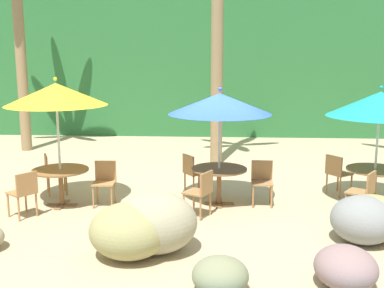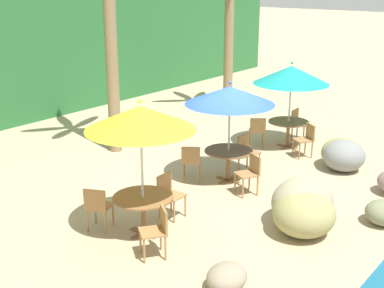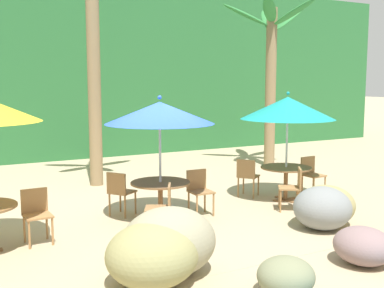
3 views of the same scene
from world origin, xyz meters
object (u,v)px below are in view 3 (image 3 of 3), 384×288
object	(u,v)px
chair_blue_left	(163,206)
chair_teal_inland	(247,175)
umbrella_teal	(288,108)
chair_yellow_seaward	(36,212)
umbrella_blue	(160,113)
chair_teal_seaward	(311,173)
chair_blue_seaward	(199,188)
chair_teal_left	(294,186)
palm_tree_third	(272,59)
palm_tree_second	(92,17)
chair_blue_inland	(120,190)
dining_table_teal	(286,173)
dining_table_blue	(160,189)

from	to	relation	value
chair_blue_left	chair_teal_inland	xyz separation A→B (m)	(2.80, 1.55, 0.00)
chair_blue_left	umbrella_teal	distance (m)	3.81
chair_yellow_seaward	umbrella_blue	world-z (taller)	umbrella_blue
chair_yellow_seaward	chair_teal_seaward	bearing A→B (deg)	3.88
chair_blue_left	chair_teal_inland	size ratio (longest dim) A/B	1.00
chair_blue_seaward	chair_teal_left	bearing A→B (deg)	-20.85
umbrella_teal	palm_tree_third	size ratio (longest dim) A/B	0.48
chair_teal_inland	chair_teal_left	size ratio (longest dim) A/B	1.00
chair_yellow_seaward	chair_teal_seaward	world-z (taller)	same
umbrella_blue	palm_tree_second	distance (m)	4.19
umbrella_blue	chair_blue_inland	bearing A→B (deg)	131.00
umbrella_teal	chair_teal_left	bearing A→B (deg)	-118.85
chair_blue_inland	dining_table_teal	world-z (taller)	chair_blue_inland
umbrella_teal	dining_table_teal	xyz separation A→B (m)	(0.00, 0.00, -1.40)
chair_teal_left	dining_table_blue	bearing A→B (deg)	166.77
umbrella_blue	umbrella_teal	size ratio (longest dim) A/B	0.99
dining_table_teal	palm_tree_second	world-z (taller)	palm_tree_second
chair_blue_seaward	umbrella_teal	size ratio (longest dim) A/B	0.37
umbrella_teal	chair_blue_seaward	bearing A→B (deg)	-178.32
chair_blue_inland	chair_blue_left	distance (m)	1.46
umbrella_blue	chair_teal_inland	size ratio (longest dim) A/B	2.68
chair_blue_seaward	chair_blue_inland	xyz separation A→B (m)	(-1.41, 0.58, 0.00)
chair_blue_inland	chair_blue_seaward	bearing A→B (deg)	-22.45
chair_teal_left	palm_tree_second	xyz separation A→B (m)	(-2.74, 4.24, 3.61)
chair_blue_inland	chair_teal_left	distance (m)	3.45
umbrella_teal	palm_tree_second	size ratio (longest dim) A/B	0.37
chair_blue_seaward	chair_blue_left	distance (m)	1.45
chair_blue_inland	palm_tree_third	bearing A→B (deg)	27.52
umbrella_blue	chair_teal_seaward	bearing A→B (deg)	3.89
dining_table_blue	palm_tree_second	size ratio (longest dim) A/B	0.17
dining_table_blue	dining_table_teal	xyz separation A→B (m)	(3.06, 0.13, 0.00)
chair_blue_seaward	palm_tree_third	distance (m)	6.48
chair_blue_seaward	chair_teal_left	size ratio (longest dim) A/B	1.00
chair_teal_seaward	palm_tree_second	xyz separation A→B (m)	(-4.00, 3.36, 3.61)
chair_blue_seaward	chair_teal_left	world-z (taller)	same
dining_table_teal	dining_table_blue	bearing A→B (deg)	-177.64
chair_teal_seaward	umbrella_blue	bearing A→B (deg)	-176.11
chair_blue_left	chair_teal_inland	distance (m)	3.20
palm_tree_second	dining_table_teal	bearing A→B (deg)	-47.93
chair_teal_left	palm_tree_third	size ratio (longest dim) A/B	0.18
dining_table_teal	chair_blue_inland	bearing A→B (deg)	171.84
chair_yellow_seaward	chair_blue_left	world-z (taller)	same
dining_table_blue	umbrella_teal	distance (m)	3.37
umbrella_blue	chair_blue_inland	distance (m)	1.73
palm_tree_third	chair_teal_seaward	bearing A→B (deg)	-113.44
dining_table_blue	chair_blue_left	distance (m)	0.86
chair_blue_inland	chair_teal_left	bearing A→B (deg)	-21.56
umbrella_blue	dining_table_teal	distance (m)	3.37
palm_tree_second	chair_yellow_seaward	bearing A→B (deg)	-119.85
palm_tree_second	chair_blue_left	bearing A→B (deg)	-92.93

